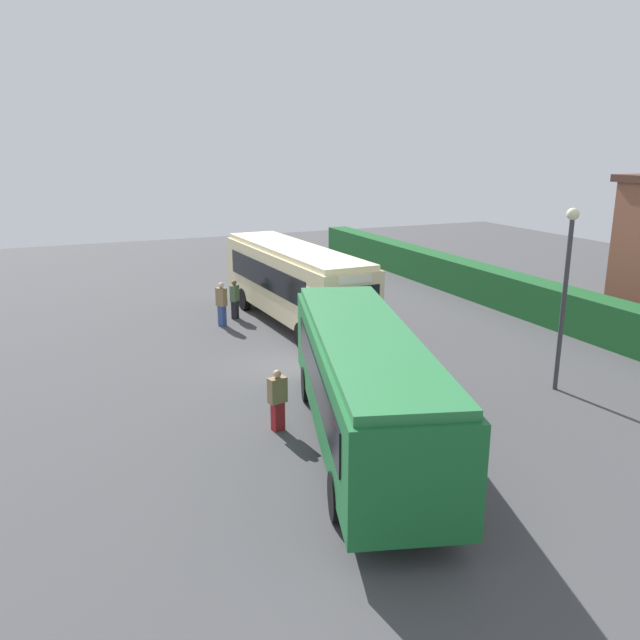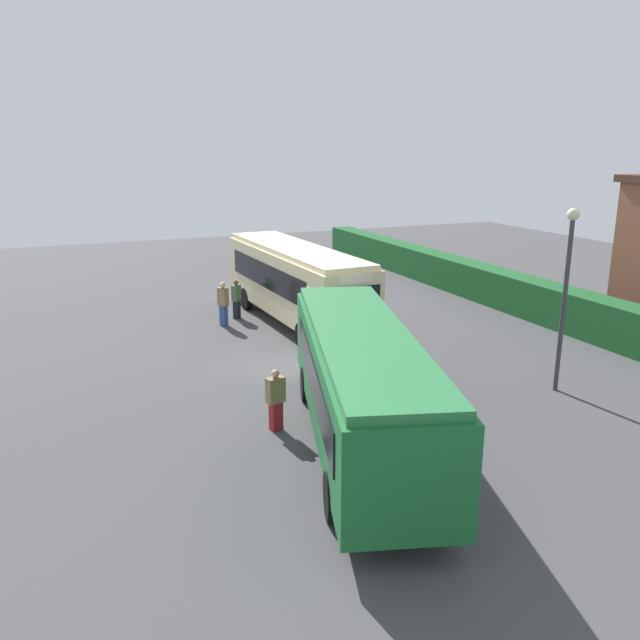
% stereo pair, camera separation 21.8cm
% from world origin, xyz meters
% --- Properties ---
extents(ground_plane, '(64.00, 64.00, 0.00)m').
position_xyz_m(ground_plane, '(0.00, 0.00, 0.00)').
color(ground_plane, '#424244').
extents(bus_cream, '(10.57, 2.78, 3.27)m').
position_xyz_m(bus_cream, '(-4.88, 1.58, 1.88)').
color(bus_cream, beige).
rests_on(bus_cream, ground_plane).
extents(bus_green, '(10.37, 5.22, 3.01)m').
position_xyz_m(bus_green, '(6.28, -0.93, 1.75)').
color(bus_green, '#19602D').
rests_on(bus_green, ground_plane).
extents(person_left, '(0.49, 0.48, 1.69)m').
position_xyz_m(person_left, '(-6.74, -0.45, 0.89)').
color(person_left, black).
rests_on(person_left, ground_plane).
extents(person_center, '(0.49, 0.45, 1.84)m').
position_xyz_m(person_center, '(-5.85, -1.26, 0.98)').
color(person_center, '#334C8C').
rests_on(person_center, ground_plane).
extents(person_right, '(0.33, 0.48, 1.71)m').
position_xyz_m(person_right, '(4.27, 1.69, 0.90)').
color(person_right, '#334C8C').
rests_on(person_right, ground_plane).
extents(person_far, '(0.36, 0.52, 1.68)m').
position_xyz_m(person_far, '(4.57, -2.57, 0.88)').
color(person_far, maroon).
rests_on(person_far, ground_plane).
extents(hedge_row, '(44.00, 1.31, 1.64)m').
position_xyz_m(hedge_row, '(0.00, 11.50, 0.82)').
color(hedge_row, '#1A5325').
rests_on(hedge_row, ground_plane).
extents(lamppost, '(0.36, 0.36, 5.55)m').
position_xyz_m(lamppost, '(5.21, 6.29, 3.47)').
color(lamppost, '#38383D').
rests_on(lamppost, ground_plane).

